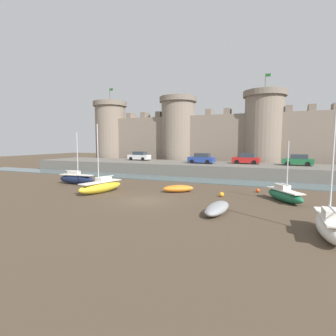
{
  "coord_description": "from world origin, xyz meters",
  "views": [
    {
      "loc": [
        10.62,
        -19.93,
        5.14
      ],
      "look_at": [
        0.37,
        4.54,
        2.5
      ],
      "focal_mm": 28.0,
      "sensor_mm": 36.0,
      "label": 1
    }
  ],
  "objects_px": {
    "sailboat_foreground_left": "(76,179)",
    "mooring_buoy_near_channel": "(222,194)",
    "sailboat_midflat_left": "(101,186)",
    "car_quay_east": "(298,160)",
    "sailboat_midflat_right": "(284,195)",
    "car_quay_centre_east": "(246,159)",
    "car_quay_centre_west": "(139,156)",
    "sailboat_foreground_right": "(330,225)",
    "car_quay_west": "(202,158)",
    "mooring_buoy_mid_mud": "(258,190)",
    "rowboat_foreground_centre": "(217,208)",
    "rowboat_near_channel_left": "(178,188)"
  },
  "relations": [
    {
      "from": "sailboat_midflat_left",
      "to": "car_quay_east",
      "type": "height_order",
      "value": "sailboat_midflat_left"
    },
    {
      "from": "sailboat_midflat_right",
      "to": "car_quay_east",
      "type": "bearing_deg",
      "value": 83.23
    },
    {
      "from": "rowboat_near_channel_left",
      "to": "sailboat_foreground_right",
      "type": "distance_m",
      "value": 14.97
    },
    {
      "from": "sailboat_midflat_left",
      "to": "mooring_buoy_near_channel",
      "type": "height_order",
      "value": "sailboat_midflat_left"
    },
    {
      "from": "car_quay_west",
      "to": "car_quay_centre_east",
      "type": "bearing_deg",
      "value": 16.47
    },
    {
      "from": "sailboat_midflat_right",
      "to": "sailboat_foreground_right",
      "type": "height_order",
      "value": "sailboat_foreground_right"
    },
    {
      "from": "mooring_buoy_near_channel",
      "to": "rowboat_foreground_centre",
      "type": "bearing_deg",
      "value": -81.84
    },
    {
      "from": "sailboat_midflat_left",
      "to": "car_quay_centre_east",
      "type": "xyz_separation_m",
      "value": [
        12.03,
        20.39,
        1.89
      ]
    },
    {
      "from": "mooring_buoy_near_channel",
      "to": "mooring_buoy_mid_mud",
      "type": "bearing_deg",
      "value": 50.46
    },
    {
      "from": "mooring_buoy_near_channel",
      "to": "car_quay_west",
      "type": "relative_size",
      "value": 0.11
    },
    {
      "from": "sailboat_midflat_right",
      "to": "car_quay_centre_east",
      "type": "xyz_separation_m",
      "value": [
        -5.1,
        17.53,
        1.96
      ]
    },
    {
      "from": "sailboat_midflat_right",
      "to": "car_quay_centre_east",
      "type": "distance_m",
      "value": 18.36
    },
    {
      "from": "rowboat_near_channel_left",
      "to": "sailboat_foreground_right",
      "type": "relative_size",
      "value": 0.48
    },
    {
      "from": "rowboat_near_channel_left",
      "to": "mooring_buoy_mid_mud",
      "type": "distance_m",
      "value": 8.15
    },
    {
      "from": "sailboat_midflat_right",
      "to": "sailboat_foreground_right",
      "type": "bearing_deg",
      "value": -76.37
    },
    {
      "from": "sailboat_foreground_left",
      "to": "mooring_buoy_near_channel",
      "type": "height_order",
      "value": "sailboat_foreground_left"
    },
    {
      "from": "mooring_buoy_near_channel",
      "to": "car_quay_centre_west",
      "type": "bearing_deg",
      "value": 135.96
    },
    {
      "from": "sailboat_midflat_right",
      "to": "rowboat_foreground_centre",
      "type": "relative_size",
      "value": 1.29
    },
    {
      "from": "sailboat_midflat_right",
      "to": "sailboat_midflat_left",
      "type": "bearing_deg",
      "value": -170.53
    },
    {
      "from": "sailboat_foreground_right",
      "to": "car_quay_east",
      "type": "relative_size",
      "value": 1.65
    },
    {
      "from": "sailboat_foreground_left",
      "to": "mooring_buoy_near_channel",
      "type": "bearing_deg",
      "value": -1.84
    },
    {
      "from": "sailboat_midflat_left",
      "to": "car_quay_west",
      "type": "height_order",
      "value": "sailboat_midflat_left"
    },
    {
      "from": "sailboat_foreground_right",
      "to": "car_quay_west",
      "type": "bearing_deg",
      "value": 119.81
    },
    {
      "from": "sailboat_midflat_right",
      "to": "mooring_buoy_mid_mud",
      "type": "relative_size",
      "value": 13.2
    },
    {
      "from": "sailboat_foreground_left",
      "to": "car_quay_centre_west",
      "type": "bearing_deg",
      "value": 93.23
    },
    {
      "from": "mooring_buoy_mid_mud",
      "to": "car_quay_centre_west",
      "type": "height_order",
      "value": "car_quay_centre_west"
    },
    {
      "from": "rowboat_near_channel_left",
      "to": "car_quay_centre_east",
      "type": "relative_size",
      "value": 0.8
    },
    {
      "from": "sailboat_midflat_right",
      "to": "car_quay_centre_west",
      "type": "bearing_deg",
      "value": 143.36
    },
    {
      "from": "sailboat_foreground_right",
      "to": "car_quay_east",
      "type": "height_order",
      "value": "sailboat_foreground_right"
    },
    {
      "from": "rowboat_foreground_centre",
      "to": "car_quay_centre_west",
      "type": "xyz_separation_m",
      "value": [
        -19.67,
        24.05,
        2.16
      ]
    },
    {
      "from": "rowboat_foreground_centre",
      "to": "car_quay_west",
      "type": "relative_size",
      "value": 0.98
    },
    {
      "from": "sailboat_foreground_right",
      "to": "car_quay_centre_east",
      "type": "xyz_separation_m",
      "value": [
        -7.16,
        26.01,
        1.86
      ]
    },
    {
      "from": "sailboat_foreground_left",
      "to": "rowboat_near_channel_left",
      "type": "distance_m",
      "value": 13.26
    },
    {
      "from": "car_quay_centre_west",
      "to": "sailboat_foreground_right",
      "type": "bearing_deg",
      "value": -45.23
    },
    {
      "from": "car_quay_centre_west",
      "to": "car_quay_west",
      "type": "bearing_deg",
      "value": -11.07
    },
    {
      "from": "mooring_buoy_near_channel",
      "to": "sailboat_foreground_left",
      "type": "bearing_deg",
      "value": 178.16
    },
    {
      "from": "mooring_buoy_mid_mud",
      "to": "mooring_buoy_near_channel",
      "type": "height_order",
      "value": "mooring_buoy_near_channel"
    },
    {
      "from": "rowboat_near_channel_left",
      "to": "car_quay_centre_east",
      "type": "height_order",
      "value": "car_quay_centre_east"
    },
    {
      "from": "mooring_buoy_near_channel",
      "to": "car_quay_centre_east",
      "type": "relative_size",
      "value": 0.11
    },
    {
      "from": "sailboat_midflat_right",
      "to": "rowboat_foreground_centre",
      "type": "height_order",
      "value": "sailboat_midflat_right"
    },
    {
      "from": "mooring_buoy_near_channel",
      "to": "car_quay_west",
      "type": "height_order",
      "value": "car_quay_west"
    },
    {
      "from": "sailboat_foreground_left",
      "to": "sailboat_foreground_right",
      "type": "bearing_deg",
      "value": -19.32
    },
    {
      "from": "sailboat_midflat_right",
      "to": "mooring_buoy_near_channel",
      "type": "height_order",
      "value": "sailboat_midflat_right"
    },
    {
      "from": "rowboat_near_channel_left",
      "to": "car_quay_centre_east",
      "type": "bearing_deg",
      "value": 74.09
    },
    {
      "from": "car_quay_centre_east",
      "to": "car_quay_west",
      "type": "bearing_deg",
      "value": -163.53
    },
    {
      "from": "rowboat_foreground_centre",
      "to": "car_quay_centre_west",
      "type": "height_order",
      "value": "car_quay_centre_west"
    },
    {
      "from": "car_quay_centre_east",
      "to": "car_quay_west",
      "type": "relative_size",
      "value": 1.0
    },
    {
      "from": "sailboat_midflat_left",
      "to": "mooring_buoy_near_channel",
      "type": "xyz_separation_m",
      "value": [
        11.74,
        2.67,
        -0.44
      ]
    },
    {
      "from": "rowboat_near_channel_left",
      "to": "car_quay_centre_west",
      "type": "distance_m",
      "value": 22.74
    },
    {
      "from": "sailboat_foreground_right",
      "to": "car_quay_centre_west",
      "type": "bearing_deg",
      "value": 134.77
    }
  ]
}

